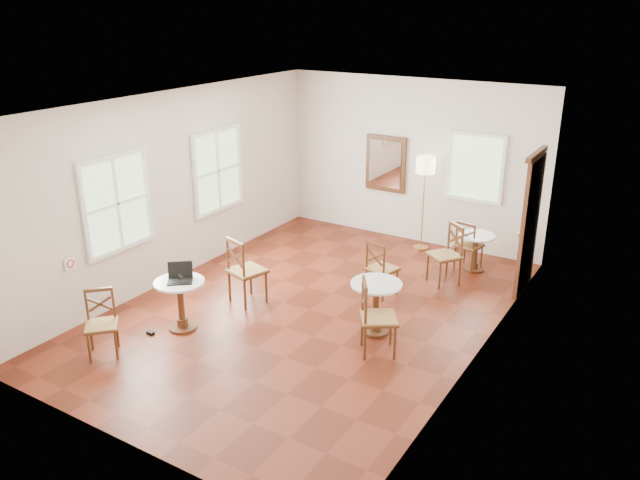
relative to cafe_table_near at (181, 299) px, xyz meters
The scene contains 17 objects.
ground 1.88m from the cafe_table_near, 49.39° to the left, with size 7.00×7.00×0.00m, color #602010.
room_shell 2.48m from the cafe_table_near, 55.78° to the left, with size 5.02×7.02×3.01m.
cafe_table_near is the anchor object (origin of this frame).
cafe_table_mid 2.65m from the cafe_table_near, 29.49° to the left, with size 0.69×0.69×0.73m.
cafe_table_back 4.93m from the cafe_table_near, 55.83° to the left, with size 0.60×0.60×0.63m.
chair_near_a 1.14m from the cafe_table_near, 77.23° to the left, with size 0.59×0.59×1.04m.
chair_near_b 1.09m from the cafe_table_near, 111.25° to the right, with size 0.56×0.56×0.86m.
chair_mid_a 3.02m from the cafe_table_near, 52.08° to the left, with size 0.50×0.50×0.89m.
chair_mid_b 2.69m from the cafe_table_near, 18.10° to the left, with size 0.64×0.64×1.00m.
chair_back_a 4.85m from the cafe_table_near, 56.95° to the left, with size 0.46×0.46×0.86m.
chair_back_b 4.18m from the cafe_table_near, 52.87° to the left, with size 0.63×0.63×0.97m.
floor_lamp 4.92m from the cafe_table_near, 70.47° to the left, with size 0.33×0.33×1.71m.
laptop 0.33m from the cafe_table_near, 97.50° to the left, with size 0.43×0.42×0.24m.
mouse 0.29m from the cafe_table_near, 90.01° to the right, with size 0.09×0.05×0.03m, color black.
navy_mug 0.35m from the cafe_table_near, 131.97° to the left, with size 0.11×0.07×0.09m.
water_glass 0.32m from the cafe_table_near, 62.96° to the left, with size 0.06×0.06×0.09m, color white.
power_adapter 0.61m from the cafe_table_near, 126.60° to the right, with size 0.10×0.06×0.04m, color black.
Camera 1 is at (4.48, -7.01, 4.26)m, focal length 35.52 mm.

